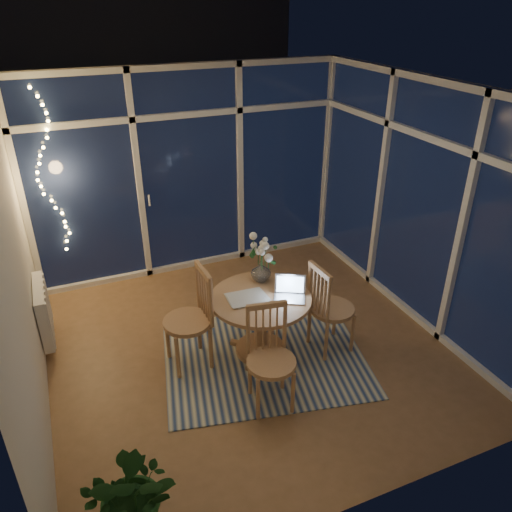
# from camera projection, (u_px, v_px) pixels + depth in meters

# --- Properties ---
(floor) EXTENTS (4.00, 4.00, 0.00)m
(floor) POSITION_uv_depth(u_px,v_px,m) (251.00, 347.00, 5.26)
(floor) COLOR brown
(floor) RESTS_ON ground
(ceiling) EXTENTS (4.00, 4.00, 0.00)m
(ceiling) POSITION_uv_depth(u_px,v_px,m) (249.00, 91.00, 4.04)
(ceiling) COLOR white
(ceiling) RESTS_ON wall_back
(wall_back) EXTENTS (4.00, 0.04, 2.60)m
(wall_back) POSITION_uv_depth(u_px,v_px,m) (190.00, 172.00, 6.27)
(wall_back) COLOR beige
(wall_back) RESTS_ON floor
(wall_front) EXTENTS (4.00, 0.04, 2.60)m
(wall_front) POSITION_uv_depth(u_px,v_px,m) (374.00, 368.00, 3.02)
(wall_front) COLOR beige
(wall_front) RESTS_ON floor
(wall_left) EXTENTS (0.04, 4.00, 2.60)m
(wall_left) POSITION_uv_depth(u_px,v_px,m) (17.00, 278.00, 3.96)
(wall_left) COLOR beige
(wall_left) RESTS_ON floor
(wall_right) EXTENTS (0.04, 4.00, 2.60)m
(wall_right) POSITION_uv_depth(u_px,v_px,m) (423.00, 204.00, 5.33)
(wall_right) COLOR beige
(wall_right) RESTS_ON floor
(window_wall_back) EXTENTS (4.00, 0.10, 2.60)m
(window_wall_back) POSITION_uv_depth(u_px,v_px,m) (191.00, 173.00, 6.24)
(window_wall_back) COLOR white
(window_wall_back) RESTS_ON floor
(window_wall_right) EXTENTS (0.10, 4.00, 2.60)m
(window_wall_right) POSITION_uv_depth(u_px,v_px,m) (420.00, 205.00, 5.32)
(window_wall_right) COLOR white
(window_wall_right) RESTS_ON floor
(radiator) EXTENTS (0.10, 0.70, 0.58)m
(radiator) POSITION_uv_depth(u_px,v_px,m) (43.00, 311.00, 5.14)
(radiator) COLOR silver
(radiator) RESTS_ON wall_left
(fairy_lights) EXTENTS (0.24, 0.10, 1.85)m
(fairy_lights) POSITION_uv_depth(u_px,v_px,m) (47.00, 175.00, 5.50)
(fairy_lights) COLOR #F4C461
(fairy_lights) RESTS_ON window_wall_back
(garden_patio) EXTENTS (12.00, 6.00, 0.10)m
(garden_patio) POSITION_uv_depth(u_px,v_px,m) (176.00, 191.00, 9.52)
(garden_patio) COLOR black
(garden_patio) RESTS_ON ground
(garden_fence) EXTENTS (11.00, 0.08, 1.80)m
(garden_fence) POSITION_uv_depth(u_px,v_px,m) (139.00, 137.00, 9.31)
(garden_fence) COLOR #3E1F16
(garden_fence) RESTS_ON ground
(neighbour_roof) EXTENTS (7.00, 3.00, 2.20)m
(neighbour_roof) POSITION_uv_depth(u_px,v_px,m) (119.00, 47.00, 11.24)
(neighbour_roof) COLOR #34383F
(neighbour_roof) RESTS_ON ground
(garden_shrubs) EXTENTS (0.90, 0.90, 0.90)m
(garden_shrubs) POSITION_uv_depth(u_px,v_px,m) (116.00, 205.00, 7.54)
(garden_shrubs) COLOR black
(garden_shrubs) RESTS_ON ground
(rug) EXTENTS (2.29, 1.98, 0.01)m
(rug) POSITION_uv_depth(u_px,v_px,m) (264.00, 357.00, 5.10)
(rug) COLOR beige
(rug) RESTS_ON floor
(dining_table) EXTENTS (1.18, 1.18, 0.68)m
(dining_table) POSITION_uv_depth(u_px,v_px,m) (261.00, 325.00, 5.02)
(dining_table) COLOR #AA7C4C
(dining_table) RESTS_ON floor
(chair_left) EXTENTS (0.51, 0.51, 1.06)m
(chair_left) POSITION_uv_depth(u_px,v_px,m) (187.00, 320.00, 4.78)
(chair_left) COLOR #AA7C4C
(chair_left) RESTS_ON floor
(chair_right) EXTENTS (0.50, 0.50, 1.01)m
(chair_right) POSITION_uv_depth(u_px,v_px,m) (333.00, 307.00, 5.02)
(chair_right) COLOR #AA7C4C
(chair_right) RESTS_ON floor
(chair_front) EXTENTS (0.53, 0.53, 0.99)m
(chair_front) POSITION_uv_depth(u_px,v_px,m) (271.00, 360.00, 4.31)
(chair_front) COLOR #AA7C4C
(chair_front) RESTS_ON floor
(laptop) EXTENTS (0.39, 0.37, 0.22)m
(laptop) POSITION_uv_depth(u_px,v_px,m) (290.00, 289.00, 4.78)
(laptop) COLOR #B9B9BE
(laptop) RESTS_ON dining_table
(flower_vase) EXTENTS (0.24, 0.24, 0.21)m
(flower_vase) POSITION_uv_depth(u_px,v_px,m) (261.00, 272.00, 5.09)
(flower_vase) COLOR silver
(flower_vase) RESTS_ON dining_table
(bowl) EXTENTS (0.18, 0.18, 0.04)m
(bowl) POSITION_uv_depth(u_px,v_px,m) (291.00, 289.00, 4.96)
(bowl) COLOR silver
(bowl) RESTS_ON dining_table
(newspapers) EXTENTS (0.37, 0.30, 0.02)m
(newspapers) POSITION_uv_depth(u_px,v_px,m) (249.00, 298.00, 4.83)
(newspapers) COLOR silver
(newspapers) RESTS_ON dining_table
(phone) EXTENTS (0.12, 0.07, 0.01)m
(phone) POSITION_uv_depth(u_px,v_px,m) (261.00, 303.00, 4.77)
(phone) COLOR black
(phone) RESTS_ON dining_table
(potted_plant) EXTENTS (0.68, 0.64, 0.76)m
(potted_plant) POSITION_uv_depth(u_px,v_px,m) (137.00, 503.00, 3.23)
(potted_plant) COLOR #19461A
(potted_plant) RESTS_ON floor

